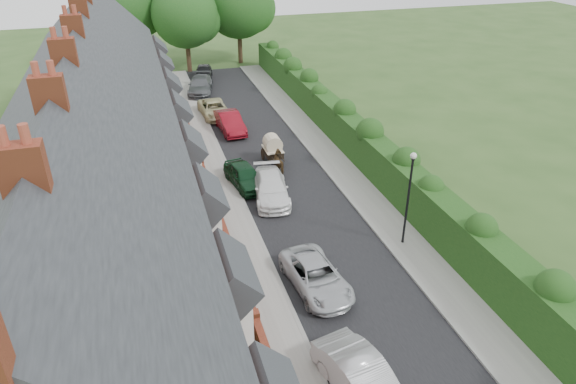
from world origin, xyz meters
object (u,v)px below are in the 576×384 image
(car_red, at_px, (230,122))
(car_green, at_px, (245,176))
(lamppost, at_px, (409,188))
(car_black, at_px, (204,72))
(car_silver_a, at_px, (364,382))
(car_silver_b, at_px, (316,276))
(car_white, at_px, (271,188))
(car_grey, at_px, (200,85))
(horse_cart, at_px, (273,147))
(car_beige, at_px, (214,109))
(horse, at_px, (280,163))

(car_red, bearing_deg, car_green, -99.33)
(lamppost, distance_m, car_black, 33.23)
(car_silver_a, distance_m, car_red, 26.00)
(car_silver_b, bearing_deg, car_white, 83.08)
(car_grey, bearing_deg, car_silver_a, -76.96)
(car_green, height_order, car_red, car_red)
(car_green, xyz_separation_m, horse_cart, (2.59, 2.91, 0.41))
(lamppost, xyz_separation_m, horse_cart, (-3.81, 11.51, -2.18))
(car_silver_b, xyz_separation_m, car_green, (-0.95, 10.62, 0.06))
(car_beige, relative_size, horse_cart, 1.71)
(car_silver_a, xyz_separation_m, car_green, (-0.53, 16.80, -0.06))
(car_silver_b, relative_size, horse, 2.64)
(car_beige, bearing_deg, car_grey, 88.45)
(car_red, distance_m, horse, 8.36)
(lamppost, height_order, car_silver_a, lamppost)
(car_black, distance_m, horse, 23.12)
(car_grey, xyz_separation_m, horse_cart, (2.55, -16.60, 0.36))
(car_red, relative_size, car_grey, 0.87)
(car_white, distance_m, horse_cart, 5.13)
(horse, xyz_separation_m, horse_cart, (0.00, 1.88, 0.38))
(car_green, height_order, horse_cart, horse_cart)
(car_grey, bearing_deg, car_black, 89.97)
(car_silver_a, relative_size, car_white, 0.96)
(car_silver_b, bearing_deg, horse_cart, 77.45)
(lamppost, relative_size, car_grey, 0.99)
(car_beige, height_order, horse_cart, horse_cart)
(car_green, bearing_deg, car_silver_b, -94.41)
(car_white, height_order, horse, horse)
(car_silver_b, relative_size, car_red, 1.01)
(car_silver_a, bearing_deg, car_white, 75.23)
(car_red, bearing_deg, car_white, -92.52)
(lamppost, relative_size, car_green, 1.25)
(car_white, height_order, car_grey, car_grey)
(car_beige, bearing_deg, car_white, -89.89)
(car_beige, distance_m, car_grey, 6.65)
(car_green, relative_size, horse_cart, 1.52)
(car_silver_b, height_order, car_white, car_white)
(car_white, bearing_deg, car_green, 128.31)
(car_green, bearing_deg, horse, 12.06)
(car_white, bearing_deg, car_grey, 101.41)
(lamppost, height_order, car_green, lamppost)
(car_grey, bearing_deg, car_red, -73.22)
(car_red, bearing_deg, car_black, 85.28)
(car_green, distance_m, car_black, 24.11)
(car_red, relative_size, horse, 2.62)
(car_beige, bearing_deg, car_green, -94.46)
(car_silver_a, bearing_deg, car_beige, 78.15)
(car_white, distance_m, car_black, 26.09)
(car_silver_a, bearing_deg, car_grey, 78.37)
(car_silver_b, relative_size, car_black, 1.12)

